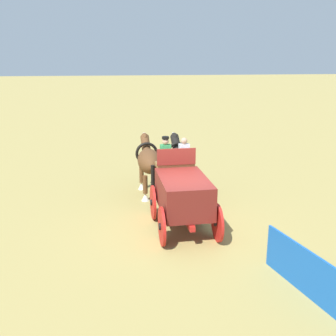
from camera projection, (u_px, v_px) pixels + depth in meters
ground_plane at (183, 229)px, 12.75m from camera, size 220.00×220.00×0.00m
show_wagon at (182, 192)px, 12.60m from camera, size 5.44×1.87×2.71m
draft_horse_near at (149, 161)px, 15.71m from camera, size 3.04×0.95×2.19m
draft_horse_off at (181, 161)px, 15.93m from camera, size 3.20×0.93×2.14m
sponsor_banner at (309, 275)px, 9.01m from camera, size 3.14×0.74×1.10m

